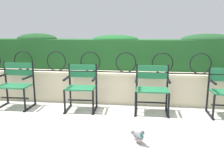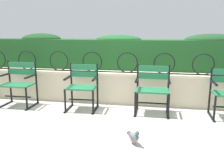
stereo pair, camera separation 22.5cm
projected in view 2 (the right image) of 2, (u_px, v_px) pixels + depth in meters
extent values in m
plane|color=#BCB7AD|center=(112.00, 114.00, 4.51)|extent=(60.00, 60.00, 0.00)
cube|color=beige|center=(118.00, 88.00, 5.16)|extent=(6.90, 0.35, 0.60)
cube|color=beige|center=(118.00, 73.00, 5.09)|extent=(6.90, 0.41, 0.05)
cylinder|color=black|center=(118.00, 72.00, 5.01)|extent=(6.37, 0.02, 0.02)
torus|color=black|center=(27.00, 60.00, 5.32)|extent=(0.42, 0.02, 0.42)
torus|color=black|center=(59.00, 61.00, 5.19)|extent=(0.42, 0.02, 0.42)
torus|color=black|center=(92.00, 62.00, 5.06)|extent=(0.42, 0.02, 0.42)
torus|color=black|center=(127.00, 63.00, 4.93)|extent=(0.42, 0.02, 0.42)
torus|color=black|center=(164.00, 64.00, 4.80)|extent=(0.42, 0.02, 0.42)
torus|color=black|center=(203.00, 64.00, 4.68)|extent=(0.42, 0.02, 0.42)
cube|color=#1E5123|center=(122.00, 54.00, 5.50)|extent=(6.77, 0.65, 0.65)
ellipsoid|color=#1B451F|center=(41.00, 39.00, 5.76)|extent=(0.96, 0.59, 0.26)
ellipsoid|color=#1B5223|center=(118.00, 39.00, 5.44)|extent=(1.03, 0.59, 0.20)
ellipsoid|color=#1D4622|center=(213.00, 40.00, 5.09)|extent=(1.17, 0.59, 0.26)
cube|color=#237547|center=(13.00, 86.00, 4.73)|extent=(0.60, 0.13, 0.03)
cube|color=#237547|center=(17.00, 85.00, 4.86)|extent=(0.60, 0.13, 0.03)
cube|color=#237547|center=(20.00, 83.00, 4.99)|extent=(0.60, 0.13, 0.03)
cube|color=#237547|center=(22.00, 65.00, 5.01)|extent=(0.60, 0.03, 0.11)
cube|color=#237547|center=(22.00, 72.00, 5.04)|extent=(0.60, 0.03, 0.11)
cylinder|color=black|center=(36.00, 83.00, 5.04)|extent=(0.04, 0.04, 0.89)
cylinder|color=black|center=(27.00, 99.00, 4.68)|extent=(0.04, 0.04, 0.44)
cube|color=black|center=(32.00, 106.00, 4.90)|extent=(0.04, 0.52, 0.02)
cube|color=black|center=(30.00, 76.00, 4.77)|extent=(0.04, 0.40, 0.03)
cylinder|color=black|center=(10.00, 82.00, 5.14)|extent=(0.04, 0.04, 0.89)
cube|color=black|center=(5.00, 105.00, 5.01)|extent=(0.04, 0.52, 0.02)
cube|color=black|center=(2.00, 75.00, 4.88)|extent=(0.04, 0.40, 0.03)
cylinder|color=black|center=(18.00, 97.00, 4.92)|extent=(0.57, 0.03, 0.03)
cube|color=#237547|center=(79.00, 89.00, 4.51)|extent=(0.54, 0.15, 0.03)
cube|color=#237547|center=(81.00, 88.00, 4.64)|extent=(0.54, 0.15, 0.03)
cube|color=#237547|center=(83.00, 86.00, 4.77)|extent=(0.54, 0.15, 0.03)
cube|color=#237547|center=(84.00, 67.00, 4.79)|extent=(0.53, 0.05, 0.11)
cube|color=#237547|center=(84.00, 74.00, 4.82)|extent=(0.53, 0.05, 0.11)
cylinder|color=black|center=(97.00, 85.00, 4.84)|extent=(0.04, 0.04, 0.87)
cylinder|color=black|center=(93.00, 102.00, 4.47)|extent=(0.04, 0.04, 0.44)
cube|color=black|center=(95.00, 110.00, 4.70)|extent=(0.06, 0.52, 0.02)
cube|color=black|center=(95.00, 79.00, 4.56)|extent=(0.05, 0.40, 0.03)
cylinder|color=black|center=(71.00, 85.00, 4.91)|extent=(0.04, 0.04, 0.87)
cylinder|color=black|center=(65.00, 101.00, 4.54)|extent=(0.04, 0.04, 0.44)
cube|color=black|center=(69.00, 108.00, 4.77)|extent=(0.06, 0.52, 0.02)
cube|color=black|center=(67.00, 78.00, 4.63)|extent=(0.05, 0.40, 0.03)
cylinder|color=black|center=(82.00, 100.00, 4.69)|extent=(0.50, 0.05, 0.03)
cube|color=#237547|center=(152.00, 92.00, 4.29)|extent=(0.58, 0.13, 0.03)
cube|color=#237547|center=(152.00, 90.00, 4.42)|extent=(0.58, 0.13, 0.03)
cube|color=#237547|center=(153.00, 89.00, 4.55)|extent=(0.58, 0.13, 0.03)
cube|color=#237547|center=(153.00, 69.00, 4.57)|extent=(0.58, 0.03, 0.11)
cube|color=#237547|center=(153.00, 76.00, 4.60)|extent=(0.58, 0.03, 0.11)
cylinder|color=black|center=(168.00, 88.00, 4.60)|extent=(0.04, 0.04, 0.88)
cylinder|color=black|center=(169.00, 106.00, 4.23)|extent=(0.04, 0.04, 0.44)
cube|color=black|center=(168.00, 114.00, 4.46)|extent=(0.04, 0.52, 0.02)
cube|color=black|center=(169.00, 81.00, 4.33)|extent=(0.04, 0.40, 0.03)
cylinder|color=black|center=(138.00, 87.00, 4.70)|extent=(0.04, 0.04, 0.88)
cylinder|color=black|center=(135.00, 104.00, 4.34)|extent=(0.04, 0.04, 0.44)
cube|color=black|center=(136.00, 112.00, 4.57)|extent=(0.04, 0.52, 0.02)
cube|color=black|center=(137.00, 80.00, 4.43)|extent=(0.04, 0.40, 0.03)
cylinder|color=black|center=(152.00, 103.00, 4.47)|extent=(0.55, 0.03, 0.03)
cylinder|color=black|center=(210.00, 91.00, 4.46)|extent=(0.04, 0.04, 0.85)
cylinder|color=black|center=(215.00, 109.00, 4.10)|extent=(0.04, 0.04, 0.44)
cube|color=black|center=(211.00, 116.00, 4.32)|extent=(0.04, 0.52, 0.02)
cube|color=black|center=(214.00, 83.00, 4.19)|extent=(0.04, 0.40, 0.03)
ellipsoid|color=slate|center=(134.00, 137.00, 3.29)|extent=(0.19, 0.21, 0.11)
cylinder|color=#2D6B56|center=(136.00, 136.00, 3.22)|extent=(0.07, 0.08, 0.06)
sphere|color=#55555D|center=(137.00, 133.00, 3.19)|extent=(0.06, 0.06, 0.06)
cone|color=black|center=(138.00, 134.00, 3.16)|extent=(0.02, 0.03, 0.01)
cone|color=#4A4A52|center=(130.00, 134.00, 3.39)|extent=(0.09, 0.10, 0.06)
ellipsoid|color=#5B5B63|center=(136.00, 136.00, 3.31)|extent=(0.10, 0.13, 0.07)
ellipsoid|color=#5B5B63|center=(131.00, 137.00, 3.28)|extent=(0.10, 0.13, 0.07)
cylinder|color=#C6515B|center=(135.00, 142.00, 3.30)|extent=(0.01, 0.01, 0.05)
cylinder|color=#C6515B|center=(132.00, 142.00, 3.31)|extent=(0.01, 0.01, 0.05)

